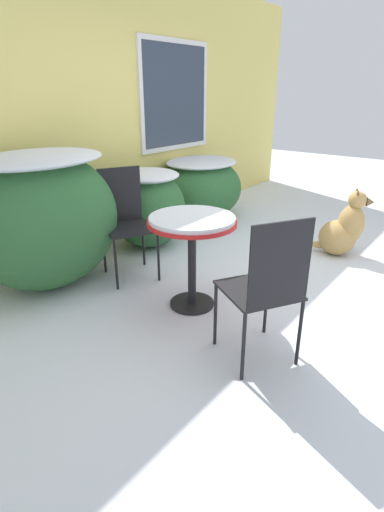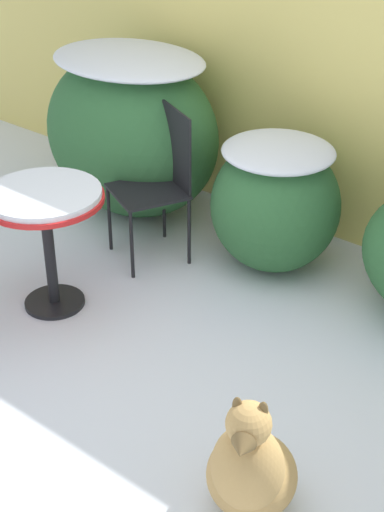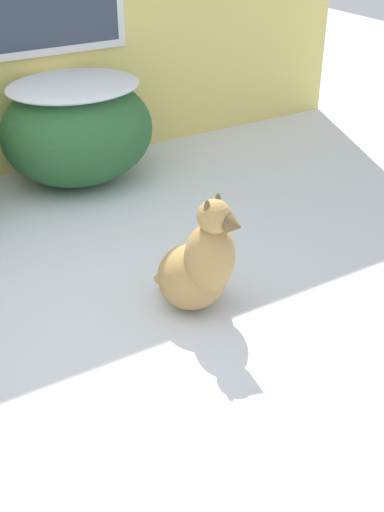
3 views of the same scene
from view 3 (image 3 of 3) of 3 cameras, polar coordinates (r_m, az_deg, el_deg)
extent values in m
plane|color=silver|center=(3.64, -15.52, -7.03)|extent=(16.00, 16.00, 0.00)
ellipsoid|color=#2D6033|center=(5.20, -10.13, 10.86)|extent=(1.21, 1.04, 0.84)
ellipsoid|color=silver|center=(5.09, -10.51, 14.68)|extent=(1.03, 0.89, 0.12)
ellipsoid|color=tan|center=(3.66, 0.00, -1.83)|extent=(0.52, 0.52, 0.38)
ellipsoid|color=tan|center=(3.51, 1.57, -0.19)|extent=(0.39, 0.37, 0.42)
sphere|color=tan|center=(3.37, 2.01, 3.53)|extent=(0.19, 0.19, 0.19)
cone|color=brown|center=(3.32, 3.86, 2.71)|extent=(0.13, 0.11, 0.10)
ellipsoid|color=brown|center=(3.31, 1.33, 4.34)|extent=(0.05, 0.04, 0.08)
ellipsoid|color=brown|center=(3.38, 2.31, 4.98)|extent=(0.05, 0.04, 0.08)
ellipsoid|color=tan|center=(3.81, -2.26, -2.29)|extent=(0.15, 0.20, 0.07)
camera|label=1|loc=(3.00, -88.33, -9.77)|focal=28.00mm
camera|label=2|loc=(3.01, 57.64, 30.32)|focal=55.00mm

